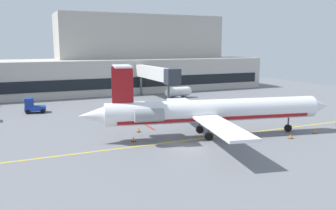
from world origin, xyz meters
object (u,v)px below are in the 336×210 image
(baggage_tug, at_px, (33,106))
(fuel_tank, at_px, (178,92))
(regional_jet, at_px, (210,111))
(pushback_tractor, at_px, (139,108))

(baggage_tug, relative_size, fuel_tank, 0.56)
(regional_jet, relative_size, fuel_tank, 5.13)
(regional_jet, relative_size, baggage_tug, 9.19)
(baggage_tug, bearing_deg, regional_jet, -52.99)
(baggage_tug, relative_size, pushback_tractor, 0.90)
(pushback_tractor, relative_size, fuel_tank, 0.62)
(regional_jet, bearing_deg, fuel_tank, 71.16)
(fuel_tank, bearing_deg, regional_jet, -108.84)
(pushback_tractor, bearing_deg, fuel_tank, 44.80)
(baggage_tug, xyz_separation_m, fuel_tank, (27.77, 4.83, 0.21))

